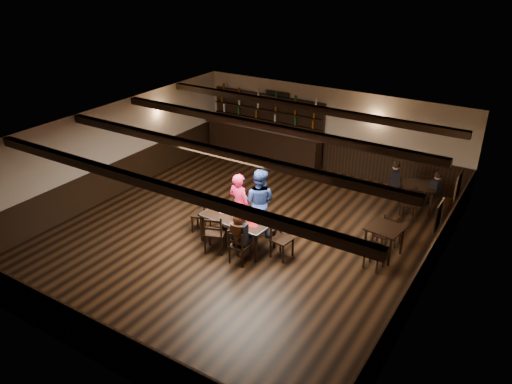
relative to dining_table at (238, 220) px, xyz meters
The scene contains 25 objects.
ground 0.82m from the dining_table, 105.31° to the left, with size 10.00×10.00×0.00m, color black.
room_shell 1.17m from the dining_table, 103.08° to the left, with size 9.02×10.02×2.71m.
dining_table is the anchor object (origin of this frame).
chair_near_left 0.66m from the dining_table, 113.51° to the right, with size 0.60×0.59×1.01m.
chair_near_right 0.86m from the dining_table, 55.73° to the right, with size 0.41×0.39×0.88m.
chair_end_left 1.12m from the dining_table, behind, with size 0.51×0.53×0.92m.
chair_end_right 1.11m from the dining_table, ahead, with size 0.48×0.50×0.95m.
chair_far_pushed 1.53m from the dining_table, 124.21° to the left, with size 0.39×0.37×0.82m.
woman_pink 0.54m from the dining_table, 119.30° to the left, with size 0.60×0.40×1.66m, color #E82C55.
man_blue 0.80m from the dining_table, 80.06° to the left, with size 0.85×0.66×1.74m, color navy.
seated_person 0.81m from the dining_table, 53.48° to the right, with size 0.36×0.53×0.87m.
cake 0.48m from the dining_table, 167.01° to the left, with size 0.32×0.32×0.10m.
plate_stack_a 0.15m from the dining_table, 105.93° to the right, with size 0.16×0.16×0.15m, color white.
plate_stack_b 0.27m from the dining_table, ahead, with size 0.20×0.20×0.23m, color white.
tea_light 0.15m from the dining_table, 33.65° to the left, with size 0.05×0.05×0.06m.
salt_shaker 0.34m from the dining_table, 25.49° to the right, with size 0.03×0.03×0.08m, color silver.
pepper_shaker 0.39m from the dining_table, ahead, with size 0.03×0.03×0.08m, color #A5A8AD.
drink_glass 0.41m from the dining_table, 19.94° to the left, with size 0.07×0.07×0.12m, color silver.
menu_red 0.50m from the dining_table, 14.80° to the right, with size 0.32×0.22×0.00m, color maroon.
menu_blue 0.55m from the dining_table, 10.30° to the left, with size 0.32×0.22×0.00m, color #0E1846.
bar_counter 5.67m from the dining_table, 114.51° to the left, with size 4.37×0.70×2.20m.
back_table_a 3.47m from the dining_table, 24.13° to the left, with size 0.85×0.85×0.75m.
back_table_b 5.20m from the dining_table, 52.95° to the left, with size 1.09×1.09×0.75m.
bg_patron_left 4.88m from the dining_table, 59.51° to the left, with size 0.34×0.43×0.79m.
bg_patron_right 5.58m from the dining_table, 49.66° to the left, with size 0.30×0.39×0.72m.
Camera 1 is at (6.05, -9.08, 6.52)m, focal length 35.00 mm.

